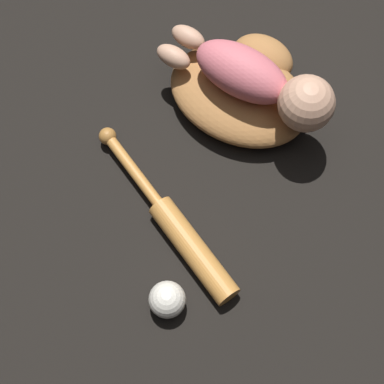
{
  "coord_description": "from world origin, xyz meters",
  "views": [
    {
      "loc": [
        0.05,
        -0.7,
        1.26
      ],
      "look_at": [
        -0.06,
        -0.23,
        0.07
      ],
      "focal_mm": 60.0,
      "sensor_mm": 36.0,
      "label": 1
    }
  ],
  "objects_px": {
    "baseball_glove": "(243,89)",
    "baseball_bat": "(179,231)",
    "baseball": "(167,300)",
    "baby_figure": "(261,82)"
  },
  "relations": [
    {
      "from": "baseball_bat",
      "to": "baseball",
      "type": "relative_size",
      "value": 4.99
    },
    {
      "from": "baseball_glove",
      "to": "baseball_bat",
      "type": "bearing_deg",
      "value": -99.99
    },
    {
      "from": "baby_figure",
      "to": "baseball_bat",
      "type": "xyz_separation_m",
      "value": [
        -0.1,
        -0.31,
        -0.11
      ]
    },
    {
      "from": "baseball_glove",
      "to": "baseball_bat",
      "type": "height_order",
      "value": "baseball_glove"
    },
    {
      "from": "baseball_glove",
      "to": "baby_figure",
      "type": "xyz_separation_m",
      "value": [
        0.04,
        -0.03,
        0.09
      ]
    },
    {
      "from": "baby_figure",
      "to": "baseball",
      "type": "bearing_deg",
      "value": -100.84
    },
    {
      "from": "baseball_glove",
      "to": "baseball_bat",
      "type": "xyz_separation_m",
      "value": [
        -0.06,
        -0.35,
        -0.02
      ]
    },
    {
      "from": "baby_figure",
      "to": "baseball_bat",
      "type": "height_order",
      "value": "baby_figure"
    },
    {
      "from": "baseball",
      "to": "baby_figure",
      "type": "bearing_deg",
      "value": 79.16
    },
    {
      "from": "baseball_bat",
      "to": "baseball_glove",
      "type": "bearing_deg",
      "value": 80.01
    }
  ]
}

